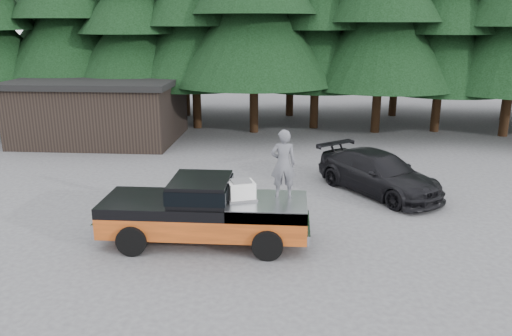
# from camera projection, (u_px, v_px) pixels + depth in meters

# --- Properties ---
(ground) EXTENTS (120.00, 120.00, 0.00)m
(ground) POSITION_uv_depth(u_px,v_px,m) (249.00, 234.00, 15.02)
(ground) COLOR #464648
(ground) RESTS_ON ground
(pickup_truck) EXTENTS (6.00, 2.04, 1.33)m
(pickup_truck) POSITION_uv_depth(u_px,v_px,m) (205.00, 220.00, 14.31)
(pickup_truck) COLOR #CC5419
(pickup_truck) RESTS_ON ground
(truck_cab) EXTENTS (1.66, 1.90, 0.59)m
(truck_cab) POSITION_uv_depth(u_px,v_px,m) (201.00, 189.00, 14.05)
(truck_cab) COLOR black
(truck_cab) RESTS_ON pickup_truck
(air_compressor) EXTENTS (0.88, 0.81, 0.50)m
(air_compressor) POSITION_uv_depth(u_px,v_px,m) (241.00, 191.00, 14.01)
(air_compressor) COLOR silver
(air_compressor) RESTS_ON pickup_truck
(man_on_bed) EXTENTS (0.76, 0.53, 1.97)m
(man_on_bed) POSITION_uv_depth(u_px,v_px,m) (283.00, 164.00, 14.01)
(man_on_bed) COLOR #53535A
(man_on_bed) RESTS_ON pickup_truck
(parked_car) EXTENTS (4.83, 5.43, 1.51)m
(parked_car) POSITION_uv_depth(u_px,v_px,m) (379.00, 173.00, 18.49)
(parked_car) COLOR black
(parked_car) RESTS_ON ground
(utility_building) EXTENTS (8.40, 6.40, 3.30)m
(utility_building) POSITION_uv_depth(u_px,v_px,m) (101.00, 109.00, 26.68)
(utility_building) COLOR black
(utility_building) RESTS_ON ground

